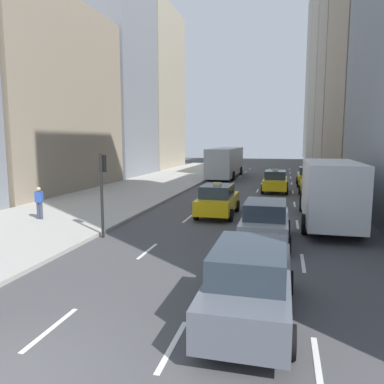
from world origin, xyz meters
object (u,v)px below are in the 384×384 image
(taxi_third, at_px, (275,181))
(taxi_fourth, at_px, (314,186))
(taxi_second, at_px, (308,176))
(city_bus, at_px, (226,161))
(pedestrian_mid_block, at_px, (39,201))
(sedan_silver_behind, at_px, (250,281))
(sedan_black_near, at_px, (265,221))
(box_truck, at_px, (328,190))
(taxi_lead, at_px, (218,200))
(traffic_light_pole, at_px, (102,181))

(taxi_third, height_order, taxi_fourth, same)
(taxi_second, distance_m, city_bus, 10.22)
(taxi_third, relative_size, pedestrian_mid_block, 2.67)
(taxi_third, height_order, sedan_silver_behind, taxi_third)
(sedan_silver_behind, bearing_deg, city_bus, 99.80)
(taxi_second, height_order, city_bus, city_bus)
(sedan_black_near, bearing_deg, box_truck, 54.51)
(taxi_third, relative_size, sedan_black_near, 0.99)
(sedan_black_near, bearing_deg, city_bus, 102.31)
(sedan_silver_behind, height_order, pedestrian_mid_block, pedestrian_mid_block)
(taxi_lead, distance_m, pedestrian_mid_block, 9.26)
(sedan_silver_behind, xyz_separation_m, traffic_light_pole, (-6.75, 5.93, 1.50))
(taxi_third, height_order, city_bus, city_bus)
(taxi_fourth, bearing_deg, sedan_silver_behind, -98.11)
(sedan_black_near, bearing_deg, pedestrian_mid_block, 174.56)
(taxi_fourth, relative_size, pedestrian_mid_block, 2.67)
(pedestrian_mid_block, bearing_deg, taxi_second, 53.33)
(taxi_second, relative_size, sedan_silver_behind, 0.89)
(taxi_lead, height_order, taxi_second, same)
(sedan_silver_behind, xyz_separation_m, box_truck, (2.80, 10.71, 0.80))
(taxi_lead, distance_m, sedan_silver_behind, 11.89)
(taxi_third, xyz_separation_m, sedan_silver_behind, (0.00, -21.95, 0.03))
(box_truck, height_order, pedestrian_mid_block, box_truck)
(taxi_fourth, relative_size, city_bus, 0.38)
(taxi_fourth, distance_m, box_truck, 8.98)
(sedan_black_near, relative_size, sedan_silver_behind, 0.90)
(taxi_third, distance_m, sedan_silver_behind, 21.95)
(taxi_third, distance_m, taxi_fourth, 3.62)
(sedan_silver_behind, distance_m, box_truck, 11.10)
(taxi_fourth, distance_m, traffic_light_pole, 16.79)
(taxi_third, bearing_deg, taxi_fourth, -39.32)
(sedan_silver_behind, distance_m, city_bus, 33.00)
(city_bus, height_order, box_truck, city_bus)
(sedan_silver_behind, distance_m, pedestrian_mid_block, 13.75)
(taxi_second, distance_m, pedestrian_mid_block, 23.58)
(taxi_second, relative_size, taxi_fourth, 1.00)
(sedan_silver_behind, bearing_deg, taxi_lead, 103.62)
(sedan_silver_behind, bearing_deg, pedestrian_mid_block, 145.15)
(sedan_black_near, xyz_separation_m, sedan_silver_behind, (0.00, -6.78, 0.04))
(sedan_black_near, xyz_separation_m, box_truck, (2.80, 3.93, 0.84))
(taxi_lead, xyz_separation_m, taxi_fourth, (5.60, 8.10, 0.00))
(taxi_fourth, distance_m, sedan_black_near, 13.17)
(sedan_black_near, xyz_separation_m, city_bus, (-5.61, 25.72, 0.92))
(taxi_fourth, distance_m, pedestrian_mid_block, 18.37)
(taxi_second, distance_m, sedan_silver_behind, 26.91)
(box_truck, distance_m, traffic_light_pole, 10.70)
(sedan_silver_behind, bearing_deg, taxi_third, 90.00)
(traffic_light_pole, bearing_deg, sedan_silver_behind, -41.29)
(city_bus, height_order, traffic_light_pole, traffic_light_pole)
(taxi_lead, distance_m, sedan_black_near, 5.53)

